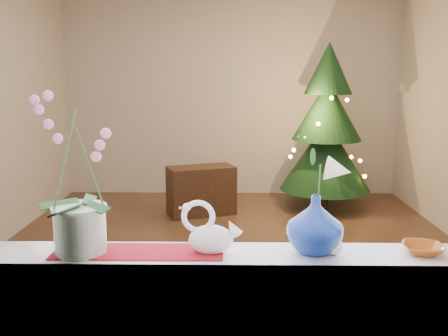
{
  "coord_description": "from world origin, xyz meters",
  "views": [
    {
      "loc": [
        0.0,
        -4.32,
        1.65
      ],
      "look_at": [
        -0.04,
        -1.4,
        1.09
      ],
      "focal_mm": 40.0,
      "sensor_mm": 36.0,
      "label": 1
    }
  ],
  "objects_px": {
    "orchid_pot": "(77,174)",
    "swan": "(211,228)",
    "paperweight": "(334,246)",
    "xmas_tree": "(327,127)",
    "side_table": "(201,190)",
    "amber_dish": "(423,250)",
    "blue_vase": "(315,220)"
  },
  "relations": [
    {
      "from": "swan",
      "to": "amber_dish",
      "type": "height_order",
      "value": "swan"
    },
    {
      "from": "swan",
      "to": "paperweight",
      "type": "bearing_deg",
      "value": -15.28
    },
    {
      "from": "orchid_pot",
      "to": "amber_dish",
      "type": "distance_m",
      "value": 1.44
    },
    {
      "from": "paperweight",
      "to": "side_table",
      "type": "distance_m",
      "value": 3.94
    },
    {
      "from": "blue_vase",
      "to": "amber_dish",
      "type": "distance_m",
      "value": 0.46
    },
    {
      "from": "blue_vase",
      "to": "side_table",
      "type": "distance_m",
      "value": 3.92
    },
    {
      "from": "orchid_pot",
      "to": "blue_vase",
      "type": "bearing_deg",
      "value": 1.48
    },
    {
      "from": "swan",
      "to": "side_table",
      "type": "height_order",
      "value": "swan"
    },
    {
      "from": "xmas_tree",
      "to": "side_table",
      "type": "xyz_separation_m",
      "value": [
        -1.52,
        -0.34,
        -0.72
      ]
    },
    {
      "from": "amber_dish",
      "to": "xmas_tree",
      "type": "bearing_deg",
      "value": 84.81
    },
    {
      "from": "xmas_tree",
      "to": "swan",
      "type": "bearing_deg",
      "value": -106.75
    },
    {
      "from": "orchid_pot",
      "to": "side_table",
      "type": "xyz_separation_m",
      "value": [
        0.26,
        3.8,
        -0.96
      ]
    },
    {
      "from": "paperweight",
      "to": "amber_dish",
      "type": "distance_m",
      "value": 0.37
    },
    {
      "from": "xmas_tree",
      "to": "side_table",
      "type": "relative_size",
      "value": 2.64
    },
    {
      "from": "side_table",
      "to": "paperweight",
      "type": "bearing_deg",
      "value": -99.53
    },
    {
      "from": "orchid_pot",
      "to": "swan",
      "type": "distance_m",
      "value": 0.58
    },
    {
      "from": "orchid_pot",
      "to": "swan",
      "type": "xyz_separation_m",
      "value": [
        0.53,
        0.01,
        -0.22
      ]
    },
    {
      "from": "blue_vase",
      "to": "paperweight",
      "type": "bearing_deg",
      "value": -21.32
    },
    {
      "from": "xmas_tree",
      "to": "side_table",
      "type": "distance_m",
      "value": 1.71
    },
    {
      "from": "swan",
      "to": "paperweight",
      "type": "distance_m",
      "value": 0.5
    },
    {
      "from": "amber_dish",
      "to": "swan",
      "type": "bearing_deg",
      "value": -179.74
    },
    {
      "from": "blue_vase",
      "to": "amber_dish",
      "type": "height_order",
      "value": "blue_vase"
    },
    {
      "from": "orchid_pot",
      "to": "blue_vase",
      "type": "xyz_separation_m",
      "value": [
        0.96,
        0.02,
        -0.19
      ]
    },
    {
      "from": "paperweight",
      "to": "amber_dish",
      "type": "relative_size",
      "value": 0.53
    },
    {
      "from": "amber_dish",
      "to": "orchid_pot",
      "type": "bearing_deg",
      "value": -179.52
    },
    {
      "from": "amber_dish",
      "to": "xmas_tree",
      "type": "height_order",
      "value": "xmas_tree"
    },
    {
      "from": "xmas_tree",
      "to": "orchid_pot",
      "type": "bearing_deg",
      "value": -113.25
    },
    {
      "from": "blue_vase",
      "to": "xmas_tree",
      "type": "height_order",
      "value": "xmas_tree"
    },
    {
      "from": "swan",
      "to": "side_table",
      "type": "distance_m",
      "value": 3.87
    },
    {
      "from": "orchid_pot",
      "to": "paperweight",
      "type": "xyz_separation_m",
      "value": [
        1.03,
        -0.0,
        -0.29
      ]
    },
    {
      "from": "orchid_pot",
      "to": "side_table",
      "type": "distance_m",
      "value": 3.93
    },
    {
      "from": "paperweight",
      "to": "side_table",
      "type": "bearing_deg",
      "value": 101.52
    }
  ]
}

